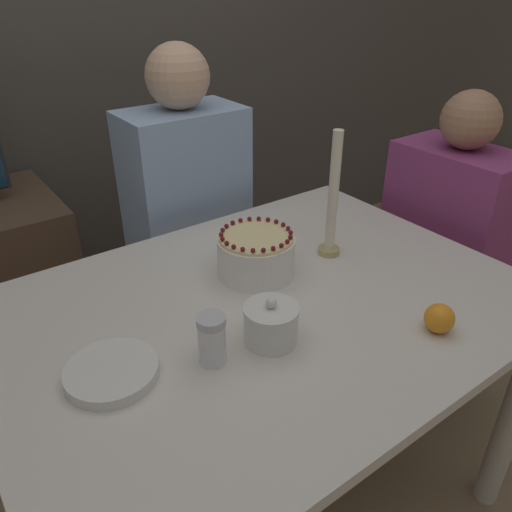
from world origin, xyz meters
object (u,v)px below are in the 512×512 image
(sugar_shaker, at_px, (212,339))
(candle, at_px, (332,205))
(cake, at_px, (256,255))
(person_man_blue_shirt, at_px, (190,249))
(sugar_bowl, at_px, (271,324))
(person_woman_floral, at_px, (437,275))

(sugar_shaker, bearing_deg, candle, 20.73)
(cake, relative_size, person_man_blue_shirt, 0.16)
(sugar_bowl, height_order, person_woman_floral, person_woman_floral)
(cake, bearing_deg, person_man_blue_shirt, 80.04)
(sugar_bowl, distance_m, person_woman_floral, 0.99)
(sugar_shaker, distance_m, person_woman_floral, 1.11)
(sugar_bowl, distance_m, candle, 0.43)
(sugar_bowl, xyz_separation_m, person_woman_floral, (0.92, 0.19, -0.31))
(candle, bearing_deg, sugar_shaker, -159.27)
(sugar_shaker, xyz_separation_m, person_man_blue_shirt, (0.37, 0.77, -0.26))
(candle, bearing_deg, cake, 171.24)
(sugar_shaker, distance_m, person_man_blue_shirt, 0.89)
(cake, relative_size, candle, 0.57)
(cake, bearing_deg, candle, -8.76)
(sugar_bowl, height_order, sugar_shaker, same)
(candle, relative_size, person_woman_floral, 0.31)
(sugar_bowl, bearing_deg, cake, 60.43)
(sugar_bowl, relative_size, person_man_blue_shirt, 0.09)
(cake, xyz_separation_m, person_man_blue_shirt, (0.10, 0.55, -0.26))
(cake, bearing_deg, sugar_bowl, -119.57)
(candle, bearing_deg, person_woman_floral, -1.75)
(sugar_bowl, relative_size, candle, 0.34)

